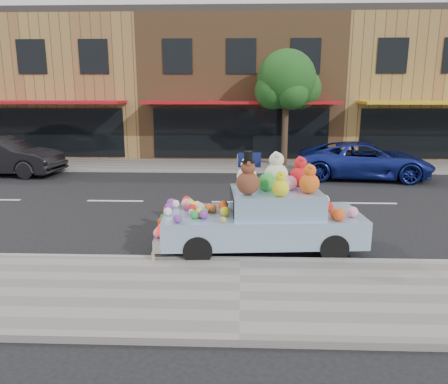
{
  "coord_description": "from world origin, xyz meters",
  "views": [
    {
      "loc": [
        -0.01,
        -13.38,
        3.48
      ],
      "look_at": [
        -0.36,
        -3.91,
        1.25
      ],
      "focal_mm": 35.0,
      "sensor_mm": 36.0,
      "label": 1
    }
  ],
  "objects_px": {
    "art_car": "(263,215)",
    "street_tree": "(287,85)",
    "car_blue": "(364,160)",
    "car_dark": "(4,156)"
  },
  "relations": [
    {
      "from": "car_dark",
      "to": "car_blue",
      "type": "bearing_deg",
      "value": -84.41
    },
    {
      "from": "art_car",
      "to": "street_tree",
      "type": "bearing_deg",
      "value": 77.37
    },
    {
      "from": "street_tree",
      "to": "car_dark",
      "type": "distance_m",
      "value": 12.41
    },
    {
      "from": "car_dark",
      "to": "art_car",
      "type": "height_order",
      "value": "art_car"
    },
    {
      "from": "street_tree",
      "to": "art_car",
      "type": "bearing_deg",
      "value": -98.14
    },
    {
      "from": "street_tree",
      "to": "car_blue",
      "type": "bearing_deg",
      "value": -40.85
    },
    {
      "from": "street_tree",
      "to": "art_car",
      "type": "height_order",
      "value": "street_tree"
    },
    {
      "from": "street_tree",
      "to": "car_dark",
      "type": "relative_size",
      "value": 1.09
    },
    {
      "from": "car_blue",
      "to": "car_dark",
      "type": "relative_size",
      "value": 1.08
    },
    {
      "from": "street_tree",
      "to": "car_blue",
      "type": "distance_m",
      "value": 4.87
    }
  ]
}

